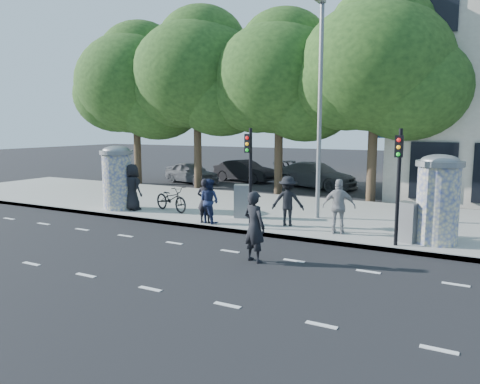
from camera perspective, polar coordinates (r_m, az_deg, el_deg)
The scene contains 26 objects.
ground at distance 12.57m, azimuth -4.44°, elevation -8.72°, with size 120.00×120.00×0.00m, color black.
sidewalk at distance 19.10m, azimuth 7.92°, elevation -2.70°, with size 40.00×8.00×0.15m, color gray.
curb at distance 15.54m, azimuth 2.73°, elevation -5.13°, with size 40.00×0.10×0.16m, color slate.
lane_dash_near at distance 10.88m, azimuth -10.89°, elevation -11.53°, with size 32.00×0.12×0.01m, color silver.
lane_dash_far at distance 13.71m, azimuth -1.23°, elevation -7.24°, with size 32.00×0.12×0.01m, color silver.
ad_column_left at distance 20.17m, azimuth -14.75°, elevation 1.89°, with size 1.36×1.36×2.65m.
ad_column_right at distance 14.98m, azimuth 23.00°, elevation -0.58°, with size 1.36×1.36×2.65m.
traffic_pole_near at distance 15.68m, azimuth 1.20°, elevation 2.98°, with size 0.22×0.31×3.40m.
traffic_pole_far at distance 14.14m, azimuth 18.75°, elevation 1.99°, with size 0.22×0.31×3.40m.
street_lamp at distance 17.71m, azimuth 9.68°, elevation 11.76°, with size 0.25×0.93×8.00m.
tree_far_left at distance 29.99m, azimuth -12.63°, elevation 12.82°, with size 7.20×7.20×9.26m.
tree_mid_left at distance 27.30m, azimuth -5.29°, elevation 14.12°, with size 7.20×7.20×9.57m.
tree_near_left at distance 25.02m, azimuth 4.82°, elevation 13.67°, with size 6.80×6.80×8.97m.
tree_center at distance 23.09m, azimuth 16.21°, elevation 14.47°, with size 7.00×7.00×9.30m.
ped_a at distance 19.81m, azimuth -12.97°, elevation 0.58°, with size 0.93×0.61×1.91m, color black.
ped_b at distance 16.80m, azimuth -4.29°, elevation -1.08°, with size 0.59×0.39×1.61m, color black.
ped_c at distance 16.79m, azimuth -3.78°, elevation -1.09°, with size 0.78×0.61×1.61m, color #1B2445.
ped_d at distance 16.39m, azimuth 5.85°, elevation -1.11°, with size 1.12×0.64×1.74m, color black.
ped_e at distance 15.40m, azimuth 11.98°, elevation -1.74°, with size 1.05×0.60×1.79m, color gray.
man_road at distance 12.50m, azimuth 1.77°, elevation -4.25°, with size 0.70×0.46×1.92m, color black.
bicycle at distance 19.30m, azimuth -8.38°, elevation -0.80°, with size 1.98×0.69×1.04m, color black.
cabinet_left at distance 17.80m, azimuth 0.27°, elevation -1.11°, with size 0.60×0.44×1.26m, color slate.
cabinet_right at distance 14.95m, azimuth 19.78°, elevation -3.46°, with size 0.58×0.42×1.21m, color slate.
car_left at distance 29.86m, azimuth -5.95°, elevation 2.38°, with size 3.91×1.57×1.33m, color #57595F.
car_mid at distance 30.48m, azimuth 0.56°, elevation 2.59°, with size 4.22×1.47×1.39m, color black.
car_right at distance 27.80m, azimuth 9.23°, elevation 2.05°, with size 5.11×2.08×1.48m, color #4F5156.
Camera 1 is at (6.58, -10.07, 3.64)m, focal length 35.00 mm.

